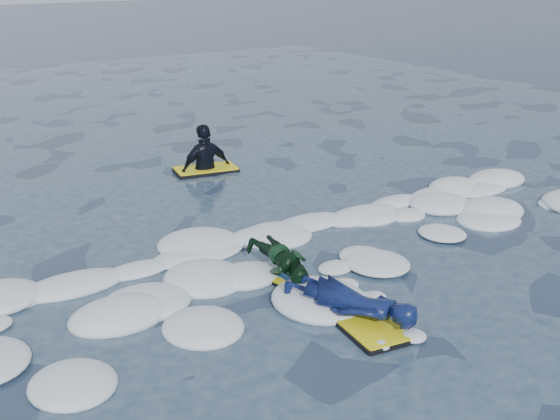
{
  "coord_description": "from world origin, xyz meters",
  "views": [
    {
      "loc": [
        -4.61,
        -6.42,
        3.91
      ],
      "look_at": [
        0.82,
        1.6,
        0.41
      ],
      "focal_mm": 45.0,
      "sensor_mm": 36.0,
      "label": 1
    }
  ],
  "objects": [
    {
      "name": "ground",
      "position": [
        0.0,
        0.0,
        0.0
      ],
      "size": [
        120.0,
        120.0,
        0.0
      ],
      "primitive_type": "plane",
      "color": "#1B2842",
      "rests_on": "ground"
    },
    {
      "name": "prone_child_unit",
      "position": [
        0.04,
        0.34,
        0.24
      ],
      "size": [
        0.75,
        1.26,
        0.46
      ],
      "rotation": [
        0.0,
        0.0,
        1.72
      ],
      "color": "black",
      "rests_on": "ground"
    },
    {
      "name": "prone_woman_unit",
      "position": [
        0.07,
        -1.0,
        0.22
      ],
      "size": [
        1.09,
        1.72,
        0.42
      ],
      "rotation": [
        0.0,
        0.0,
        1.43
      ],
      "color": "black",
      "rests_on": "ground"
    },
    {
      "name": "waiting_rider_unit",
      "position": [
        1.49,
        5.15,
        0.05
      ],
      "size": [
        1.3,
        0.88,
        1.79
      ],
      "rotation": [
        0.0,
        0.0,
        -0.2
      ],
      "color": "black",
      "rests_on": "ground"
    },
    {
      "name": "foam_band",
      "position": [
        0.0,
        1.03,
        0.0
      ],
      "size": [
        12.0,
        3.1,
        0.3
      ],
      "primitive_type": null,
      "color": "silver",
      "rests_on": "ground"
    }
  ]
}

